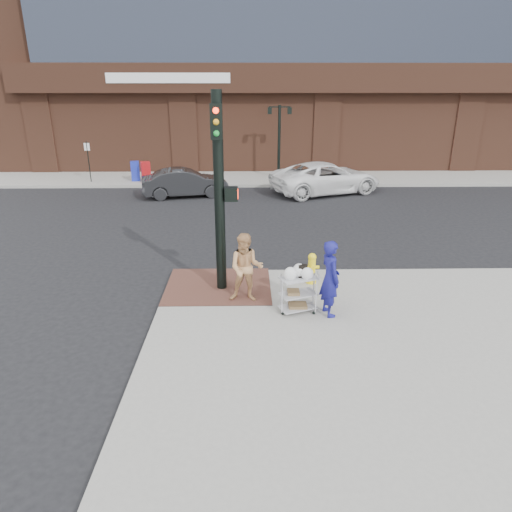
{
  "coord_description": "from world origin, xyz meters",
  "views": [
    {
      "loc": [
        0.21,
        -10.34,
        5.28
      ],
      "look_at": [
        0.4,
        0.26,
        1.25
      ],
      "focal_mm": 32.0,
      "sensor_mm": 36.0,
      "label": 1
    }
  ],
  "objects_px": {
    "lamp_post": "(279,134)",
    "utility_cart": "(298,291)",
    "woman_blue": "(330,278)",
    "minivan_white": "(326,178)",
    "fire_hydrant": "(312,268)",
    "sedan_dark": "(185,183)",
    "pedestrian_tan": "(246,268)",
    "traffic_signal_pole": "(220,189)"
  },
  "relations": [
    {
      "from": "woman_blue",
      "to": "utility_cart",
      "type": "xyz_separation_m",
      "value": [
        -0.71,
        0.15,
        -0.38
      ]
    },
    {
      "from": "traffic_signal_pole",
      "to": "minivan_white",
      "type": "relative_size",
      "value": 0.89
    },
    {
      "from": "minivan_white",
      "to": "fire_hydrant",
      "type": "bearing_deg",
      "value": 147.96
    },
    {
      "from": "pedestrian_tan",
      "to": "sedan_dark",
      "type": "xyz_separation_m",
      "value": [
        -3.03,
        11.96,
        -0.34
      ]
    },
    {
      "from": "lamp_post",
      "to": "traffic_signal_pole",
      "type": "relative_size",
      "value": 0.8
    },
    {
      "from": "traffic_signal_pole",
      "to": "sedan_dark",
      "type": "distance_m",
      "value": 11.66
    },
    {
      "from": "utility_cart",
      "to": "lamp_post",
      "type": "bearing_deg",
      "value": 87.89
    },
    {
      "from": "utility_cart",
      "to": "minivan_white",
      "type": "bearing_deg",
      "value": 78.02
    },
    {
      "from": "lamp_post",
      "to": "utility_cart",
      "type": "height_order",
      "value": "lamp_post"
    },
    {
      "from": "traffic_signal_pole",
      "to": "woman_blue",
      "type": "bearing_deg",
      "value": -30.32
    },
    {
      "from": "fire_hydrant",
      "to": "sedan_dark",
      "type": "bearing_deg",
      "value": 113.78
    },
    {
      "from": "traffic_signal_pole",
      "to": "sedan_dark",
      "type": "relative_size",
      "value": 1.19
    },
    {
      "from": "lamp_post",
      "to": "minivan_white",
      "type": "bearing_deg",
      "value": -57.29
    },
    {
      "from": "utility_cart",
      "to": "woman_blue",
      "type": "bearing_deg",
      "value": -12.04
    },
    {
      "from": "fire_hydrant",
      "to": "traffic_signal_pole",
      "type": "bearing_deg",
      "value": -172.76
    },
    {
      "from": "sedan_dark",
      "to": "utility_cart",
      "type": "distance_m",
      "value": 13.26
    },
    {
      "from": "minivan_white",
      "to": "fire_hydrant",
      "type": "xyz_separation_m",
      "value": [
        -2.25,
        -11.52,
        -0.2
      ]
    },
    {
      "from": "minivan_white",
      "to": "fire_hydrant",
      "type": "height_order",
      "value": "minivan_white"
    },
    {
      "from": "pedestrian_tan",
      "to": "utility_cart",
      "type": "bearing_deg",
      "value": -20.88
    },
    {
      "from": "pedestrian_tan",
      "to": "sedan_dark",
      "type": "relative_size",
      "value": 0.42
    },
    {
      "from": "lamp_post",
      "to": "fire_hydrant",
      "type": "relative_size",
      "value": 4.67
    },
    {
      "from": "sedan_dark",
      "to": "utility_cart",
      "type": "relative_size",
      "value": 3.55
    },
    {
      "from": "traffic_signal_pole",
      "to": "utility_cart",
      "type": "bearing_deg",
      "value": -35.96
    },
    {
      "from": "lamp_post",
      "to": "fire_hydrant",
      "type": "xyz_separation_m",
      "value": [
        -0.07,
        -14.92,
        -2.03
      ]
    },
    {
      "from": "minivan_white",
      "to": "utility_cart",
      "type": "distance_m",
      "value": 13.47
    },
    {
      "from": "fire_hydrant",
      "to": "utility_cart",
      "type": "bearing_deg",
      "value": -108.19
    },
    {
      "from": "lamp_post",
      "to": "utility_cart",
      "type": "relative_size",
      "value": 3.4
    },
    {
      "from": "woman_blue",
      "to": "sedan_dark",
      "type": "bearing_deg",
      "value": 6.24
    },
    {
      "from": "sedan_dark",
      "to": "utility_cart",
      "type": "xyz_separation_m",
      "value": [
        4.26,
        -12.56,
        -0.01
      ]
    },
    {
      "from": "woman_blue",
      "to": "fire_hydrant",
      "type": "xyz_separation_m",
      "value": [
        -0.16,
        1.81,
        -0.48
      ]
    },
    {
      "from": "pedestrian_tan",
      "to": "fire_hydrant",
      "type": "relative_size",
      "value": 2.04
    },
    {
      "from": "traffic_signal_pole",
      "to": "fire_hydrant",
      "type": "height_order",
      "value": "traffic_signal_pole"
    },
    {
      "from": "utility_cart",
      "to": "fire_hydrant",
      "type": "height_order",
      "value": "utility_cart"
    },
    {
      "from": "woman_blue",
      "to": "utility_cart",
      "type": "height_order",
      "value": "woman_blue"
    },
    {
      "from": "sedan_dark",
      "to": "minivan_white",
      "type": "height_order",
      "value": "minivan_white"
    },
    {
      "from": "sedan_dark",
      "to": "pedestrian_tan",
      "type": "bearing_deg",
      "value": -178.38
    },
    {
      "from": "pedestrian_tan",
      "to": "minivan_white",
      "type": "xyz_separation_m",
      "value": [
        4.03,
        12.58,
        -0.24
      ]
    },
    {
      "from": "sedan_dark",
      "to": "minivan_white",
      "type": "bearing_deg",
      "value": -97.54
    },
    {
      "from": "fire_hydrant",
      "to": "pedestrian_tan",
      "type": "bearing_deg",
      "value": -149.22
    },
    {
      "from": "sedan_dark",
      "to": "fire_hydrant",
      "type": "relative_size",
      "value": 4.88
    },
    {
      "from": "pedestrian_tan",
      "to": "woman_blue",
      "type": "bearing_deg",
      "value": -16.07
    },
    {
      "from": "woman_blue",
      "to": "utility_cart",
      "type": "relative_size",
      "value": 1.55
    }
  ]
}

